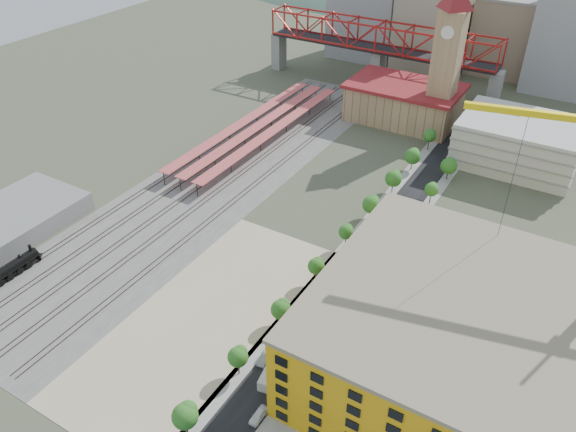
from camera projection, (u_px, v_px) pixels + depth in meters
The scene contains 30 objects.
ground at pixel (298, 245), 137.86m from camera, with size 400.00×400.00×0.00m, color #474C38.
ballast_strip at pixel (222, 176), 165.50m from camera, with size 36.00×165.00×0.06m, color #605E59.
dirt_lot at pixel (206, 317), 117.21m from camera, with size 28.00×67.00×0.06m, color tan.
street_asphalt at pixel (382, 234), 141.69m from camera, with size 12.00×170.00×0.06m, color black.
sidewalk_west at pixel (362, 227), 144.03m from camera, with size 3.00×170.00×0.04m, color gray.
sidewalk_east at pixel (402, 240), 139.37m from camera, with size 3.00×170.00×0.04m, color gray.
construction_pad at pixel (452, 376), 104.59m from camera, with size 50.00×90.00×0.06m, color gray.
rail_tracks at pixel (217, 174), 166.19m from camera, with size 26.56×160.00×0.18m.
platform_canopies at pixel (258, 126), 184.87m from camera, with size 16.00×80.00×4.12m.
station_hall at pixel (404, 102), 194.34m from camera, with size 38.00×24.00×13.10m.
clock_tower at pixel (449, 46), 174.99m from camera, with size 12.00×12.00×52.00m.
parking_garage at pixel (518, 142), 168.27m from camera, with size 34.00×26.00×14.00m, color silver.
truss_bridge at pixel (380, 40), 212.24m from camera, with size 94.00×9.60×25.60m.
construction_building at pixel (445, 334), 100.58m from camera, with size 44.60×50.60×18.80m.
warehouse at pixel (15, 218), 143.15m from camera, with size 22.00×32.00×5.00m, color gray.
street_trees at pixel (366, 255), 134.62m from camera, with size 15.40×124.40×8.00m.
skyline at pixel (494, 19), 222.70m from camera, with size 133.00×46.00×60.00m.
distant_hills at pixel (569, 152), 347.81m from camera, with size 647.00×264.00×227.00m.
locomotive at pixel (2, 275), 125.38m from camera, with size 2.80×21.56×5.39m.
site_trailer_a at pixel (272, 371), 104.04m from camera, with size 2.26×8.59×2.35m, color silver.
site_trailer_b at pixel (298, 337), 110.76m from camera, with size 2.73×10.36×2.83m, color silver.
site_trailer_c at pixel (320, 310), 117.43m from camera, with size 2.31×8.78×2.40m, color silver.
site_trailer_d at pixel (352, 268), 128.51m from camera, with size 2.64×10.03×2.75m, color silver.
car_1 at pixel (265, 357), 107.28m from camera, with size 1.64×4.69×1.55m, color #9E9EA3.
car_2 at pixel (334, 274), 127.83m from camera, with size 2.26×4.90×1.36m, color black.
car_3 at pixel (352, 251), 134.66m from camera, with size 1.94×4.77×1.38m, color navy.
car_4 at pixel (258, 416), 96.55m from camera, with size 1.74×4.34×1.48m, color white.
car_5 at pixel (351, 292), 122.50m from camera, with size 1.67×4.79×1.58m, color #9D9DA2.
car_6 at pixel (362, 277), 126.72m from camera, with size 2.65×5.76×1.60m, color black.
car_7 at pixel (414, 207), 150.57m from camera, with size 2.18×5.37×1.56m, color navy.
Camera 1 is at (54.34, -95.47, 83.62)m, focal length 35.00 mm.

